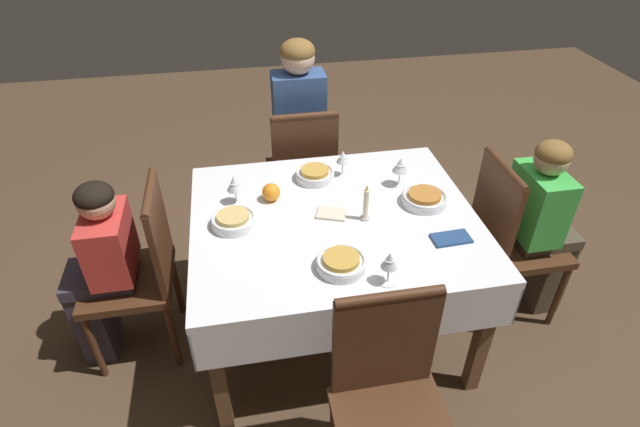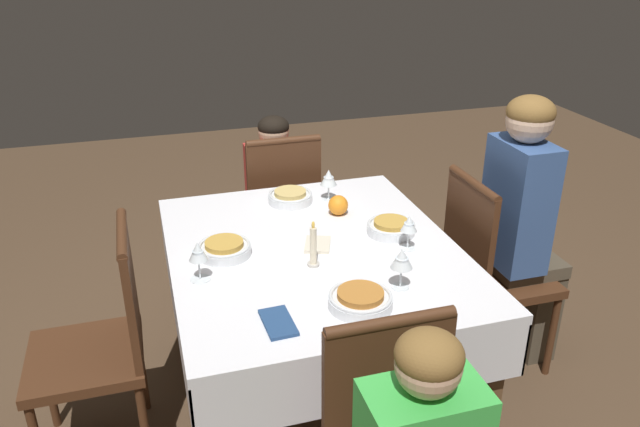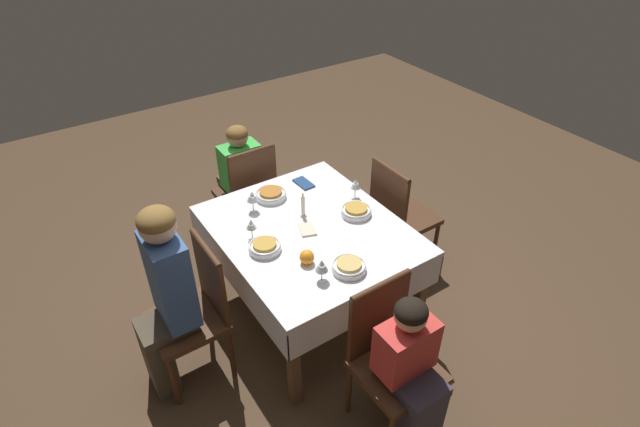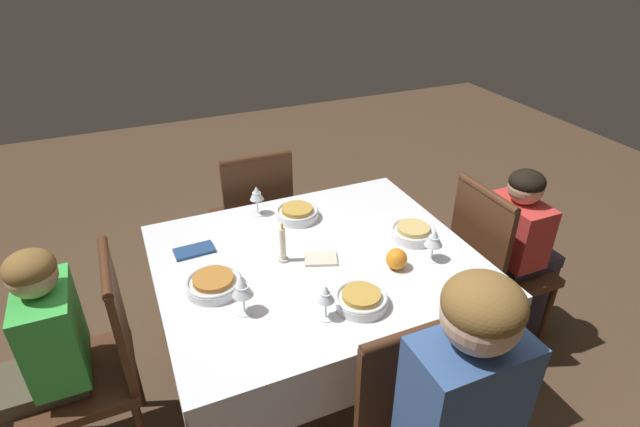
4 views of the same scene
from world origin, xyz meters
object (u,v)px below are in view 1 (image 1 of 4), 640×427
Objects in this scene: person_child_green at (543,223)px; bowl_south at (341,263)px; person_child_red at (101,266)px; bowl_west at (233,220)px; wine_glass_west at (234,184)px; wine_glass_north at (343,158)px; orange_fruit at (271,192)px; chair_north at (303,169)px; chair_west at (141,267)px; chair_east at (510,235)px; person_adult_denim at (298,128)px; bowl_east at (424,198)px; candle_centerpiece at (366,206)px; wine_glass_south at (390,262)px; chair_south at (391,401)px; bowl_north at (315,174)px; dining_table at (334,232)px; napkin_red_folded at (451,238)px; napkin_spare_side at (332,214)px; wine_glass_east at (400,166)px.

bowl_south is at bearing 106.26° from person_child_green.
person_child_red reaches higher than bowl_west.
wine_glass_west reaches higher than bowl_south.
person_child_red is 1.25m from wine_glass_north.
person_child_red is 0.84m from orange_fruit.
bowl_south is (-0.02, -1.14, 0.25)m from chair_north.
chair_west is 0.58m from wine_glass_west.
chair_east reaches higher than orange_fruit.
bowl_south is (-0.02, -1.29, 0.05)m from person_adult_denim.
bowl_east is at bearing 116.61° from person_adult_denim.
chair_east is 5.18× the size of candle_centerpiece.
chair_north is at bearing 106.68° from wine_glass_north.
candle_centerpiece reaches higher than wine_glass_south.
chair_south is 1.07m from orange_fruit.
wine_glass_north is at bearing 102.84° from person_child_red.
wine_glass_south is at bearing -58.92° from orange_fruit.
bowl_north is 1.39× the size of wine_glass_north.
wine_glass_west reaches higher than bowl_west.
dining_table is at bearing 92.78° from chair_south.
person_child_green reaches higher than wine_glass_north.
chair_north is 1.14m from chair_west.
chair_north reaches higher than orange_fruit.
napkin_red_folded is at bearing -59.69° from wine_glass_north.
napkin_red_folded reaches higher than dining_table.
bowl_north is at bearing 89.43° from person_adult_denim.
napkin_spare_side is at bearing 88.01° from chair_east.
candle_centerpiece is at bearing -5.89° from bowl_west.
chair_north is 0.79m from wine_glass_east.
person_child_red is at bearing 177.02° from napkin_spare_side.
wine_glass_east is (0.81, 0.18, 0.08)m from bowl_west.
person_adult_denim is 8.56× the size of wine_glass_south.
person_child_green is at bearing 20.92° from napkin_red_folded.
wine_glass_east is (-0.70, 0.22, 0.28)m from person_child_green.
person_child_green is 6.96× the size of wine_glass_south.
bowl_east is (1.50, -0.04, 0.22)m from person_child_red.
wine_glass_south reaches higher than bowl_east.
bowl_north is 0.92× the size of bowl_east.
chair_north is 4.76× the size of bowl_north.
wine_glass_south is (0.14, -1.40, 0.13)m from person_adult_denim.
candle_centerpiece is (-0.93, -0.03, 0.24)m from person_child_green.
chair_north is 1.18m from napkin_red_folded.
orange_fruit is 0.51× the size of napkin_red_folded.
chair_east is at bearing 1.96° from candle_centerpiece.
person_child_green is 0.96m from candle_centerpiece.
person_child_green is (2.14, -0.09, 0.02)m from person_child_red.
person_adult_denim is 1.23× the size of person_child_green.
wine_glass_south is (0.15, -0.78, 0.08)m from bowl_north.
bowl_north is at bearing 69.61° from chair_east.
person_child_green reaches higher than bowl_east.
chair_south is at bearing -86.38° from bowl_north.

